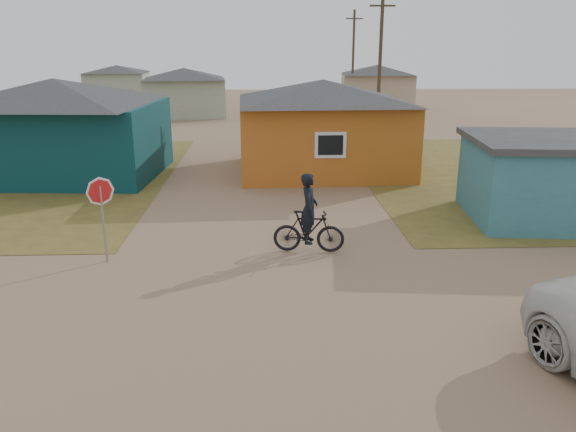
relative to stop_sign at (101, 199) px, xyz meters
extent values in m
plane|color=#937155|center=(4.07, -3.50, -1.64)|extent=(120.00, 120.00, 0.00)
cube|color=#093136|center=(-4.43, 10.00, -0.14)|extent=(8.40, 6.54, 3.00)
pyramid|color=#2F2F31|center=(-4.43, 10.00, 1.86)|extent=(8.93, 7.08, 1.00)
cube|color=#BB611C|center=(6.57, 10.50, -0.14)|extent=(7.21, 6.24, 3.00)
pyramid|color=#2F2F31|center=(6.57, 10.50, 1.81)|extent=(7.72, 6.76, 0.90)
cube|color=silver|center=(6.57, 7.47, 0.01)|extent=(1.20, 0.06, 1.00)
cube|color=black|center=(6.57, 7.44, 0.01)|extent=(0.95, 0.04, 0.75)
cube|color=teal|center=(13.57, 3.00, -0.44)|extent=(6.39, 4.61, 2.40)
cube|color=#9BA790|center=(-1.93, 30.50, -0.24)|extent=(6.49, 5.60, 2.80)
pyramid|color=#2F2F31|center=(-1.93, 30.50, 1.56)|extent=(7.04, 6.15, 0.80)
cube|color=tan|center=(14.07, 36.50, -0.24)|extent=(6.41, 5.50, 2.80)
pyramid|color=#2F2F31|center=(14.07, 36.50, 1.56)|extent=(6.95, 6.05, 0.80)
cube|color=#9BA790|center=(-9.93, 42.50, -0.29)|extent=(5.75, 5.28, 2.70)
pyramid|color=#2F2F31|center=(-9.93, 42.50, 1.41)|extent=(6.28, 5.81, 0.70)
cylinder|color=#443628|center=(10.57, 18.50, 2.36)|extent=(0.20, 0.20, 8.00)
cube|color=#443628|center=(10.57, 18.50, 5.66)|extent=(1.40, 0.10, 0.10)
cylinder|color=#443628|center=(11.57, 34.50, 2.36)|extent=(0.20, 0.20, 8.00)
cube|color=#443628|center=(11.57, 34.50, 5.66)|extent=(1.40, 0.10, 0.10)
cylinder|color=gray|center=(0.00, 0.00, -0.65)|extent=(0.06, 0.06, 1.98)
imported|color=black|center=(5.20, 0.48, -1.07)|extent=(1.94, 0.76, 1.14)
imported|color=black|center=(5.20, 0.48, -0.44)|extent=(0.52, 0.73, 1.86)
camera|label=1|loc=(4.02, -13.55, 3.67)|focal=35.00mm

